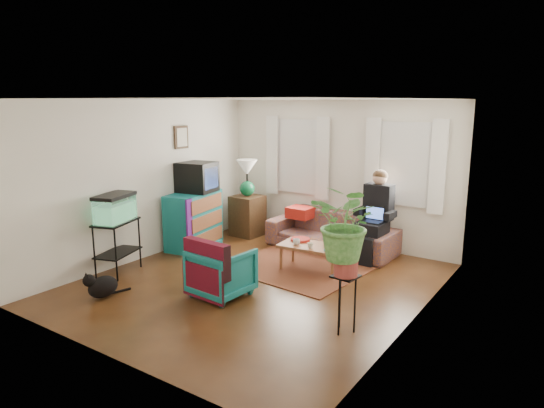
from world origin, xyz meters
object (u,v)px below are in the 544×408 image
Objects in this scene: sofa at (331,225)px; armchair at (222,269)px; aquarium_stand at (118,247)px; coffee_table at (312,258)px; side_table at (248,216)px; dresser at (194,220)px; plant_stand at (345,304)px.

sofa is 3.09× the size of armchair.
coffee_table is (2.39, 1.74, -0.20)m from aquarium_stand.
side_table reaches higher than coffee_table.
dresser reaches higher than sofa.
sofa reaches higher than armchair.
sofa is at bearing 119.99° from plant_stand.
coffee_table is (2.04, -1.07, -0.19)m from side_table.
aquarium_stand is at bearing -124.63° from sofa.
sofa reaches higher than coffee_table.
dresser reaches higher than armchair.
coffee_table is (2.38, 0.07, -0.29)m from dresser.
aquarium_stand is 2.96m from coffee_table.
side_table is 0.79× the size of coffee_table.
armchair reaches higher than coffee_table.
sofa is 2.05× the size of dresser.
aquarium_stand is (-0.35, -2.80, 0.02)m from side_table.
coffee_table is at bearing 18.13° from aquarium_stand.
armchair is at bearing -47.71° from dresser.
plant_stand is at bearing -31.63° from dresser.
side_table is 1.20m from dresser.
dresser is 1.63× the size of plant_stand.
coffee_table is at bearing -7.83° from dresser.
dresser is 1.11× the size of coffee_table.
dresser is 2.40m from coffee_table.
plant_stand is (1.55, -2.69, -0.10)m from sofa.
armchair is 0.74× the size of coffee_table.
dresser is 1.51× the size of armchair.
plant_stand reaches higher than coffee_table.
armchair is 1.83m from plant_stand.
aquarium_stand is at bearing 10.71° from armchair.
plant_stand is (3.68, -1.49, -0.16)m from dresser.
coffee_table is at bearing 129.83° from plant_stand.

